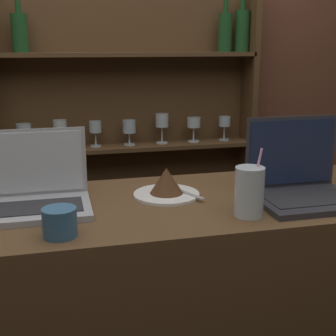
{
  "coord_description": "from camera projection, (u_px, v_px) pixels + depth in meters",
  "views": [
    {
      "loc": [
        -0.22,
        -1.05,
        1.5
      ],
      "look_at": [
        0.11,
        0.32,
        1.13
      ],
      "focal_mm": 50.0,
      "sensor_mm": 36.0,
      "label": 1
    }
  ],
  "objects": [
    {
      "name": "back_wall",
      "position": [
        97.0,
        76.0,
        2.36
      ],
      "size": [
        7.0,
        0.06,
        2.7
      ],
      "color": "brown",
      "rests_on": "ground_plane"
    },
    {
      "name": "back_shelf",
      "position": [
        130.0,
        153.0,
        2.42
      ],
      "size": [
        1.3,
        0.18,
        1.82
      ],
      "color": "brown",
      "rests_on": "ground_plane"
    },
    {
      "name": "laptop_near",
      "position": [
        34.0,
        192.0,
        1.38
      ],
      "size": [
        0.32,
        0.23,
        0.23
      ],
      "color": "#ADADB2",
      "rests_on": "bar_counter"
    },
    {
      "name": "laptop_far",
      "position": [
        302.0,
        182.0,
        1.46
      ],
      "size": [
        0.32,
        0.25,
        0.25
      ],
      "color": "#333338",
      "rests_on": "bar_counter"
    },
    {
      "name": "cake_plate",
      "position": [
        167.0,
        185.0,
        1.49
      ],
      "size": [
        0.21,
        0.21,
        0.09
      ],
      "color": "white",
      "rests_on": "bar_counter"
    },
    {
      "name": "water_glass",
      "position": [
        249.0,
        192.0,
        1.31
      ],
      "size": [
        0.08,
        0.08,
        0.19
      ],
      "color": "silver",
      "rests_on": "bar_counter"
    },
    {
      "name": "coffee_cup",
      "position": [
        60.0,
        222.0,
        1.18
      ],
      "size": [
        0.09,
        0.09,
        0.07
      ],
      "color": "#38668C",
      "rests_on": "bar_counter"
    }
  ]
}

